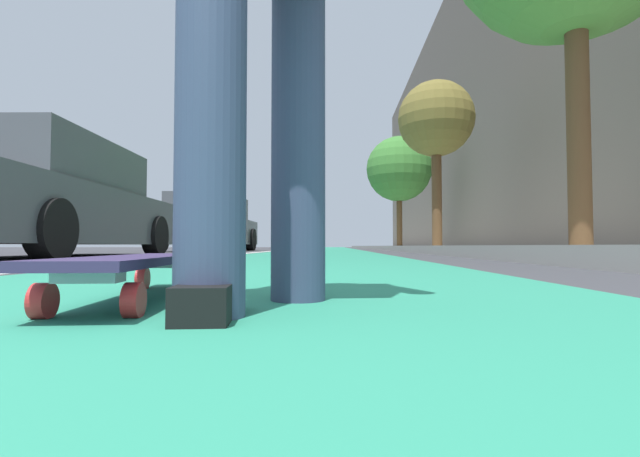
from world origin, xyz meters
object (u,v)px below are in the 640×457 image
Objects in this scene: parked_car_near at (46,202)px; parked_car_mid at (210,225)px; street_tree_far at (399,169)px; skateboard at (140,264)px; traffic_light at (285,182)px; street_tree_mid at (436,120)px.

parked_car_mid is (6.48, -0.27, 0.02)m from parked_car_near.
parked_car_mid is 0.86× the size of street_tree_far.
traffic_light is (17.41, 1.60, 2.69)m from skateboard.
street_tree_far is at bearing -10.02° from skateboard.
street_tree_mid reaches higher than traffic_light.
street_tree_mid is at bearing -142.78° from traffic_light.
street_tree_mid is 0.95× the size of street_tree_far.
street_tree_mid reaches higher than parked_car_near.
parked_car_mid reaches higher than skateboard.
parked_car_mid reaches higher than parked_car_near.
parked_car_near is 6.49m from parked_car_mid.
street_tree_far reaches higher than street_tree_mid.
traffic_light is 0.82× the size of street_tree_far.
street_tree_mid is (-6.36, -4.83, 0.77)m from traffic_light.
traffic_light is at bearing -7.01° from parked_car_near.
parked_car_mid is 1.05× the size of traffic_light.
skateboard is 18.85m from street_tree_far.
parked_car_near is 0.96× the size of street_tree_mid.
street_tree_mid reaches higher than skateboard.
traffic_light reaches higher than skateboard.
street_tree_mid is at bearing -16.28° from skateboard.
skateboard is at bearing -144.32° from parked_car_near.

